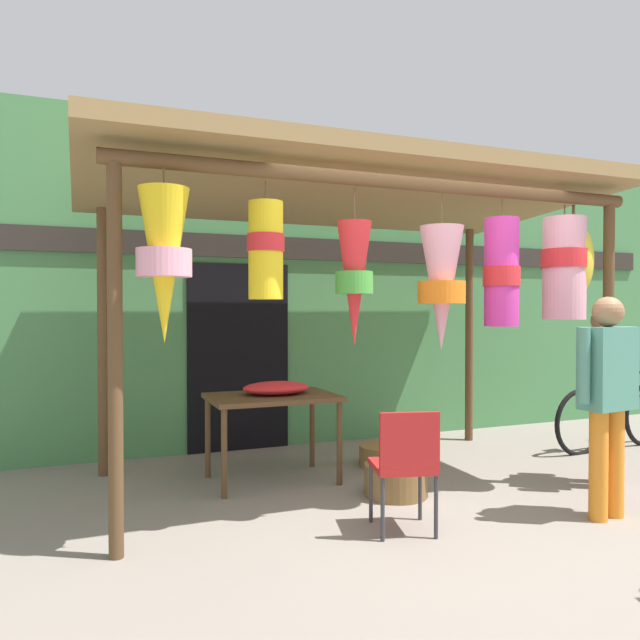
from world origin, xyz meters
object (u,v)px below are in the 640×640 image
wicker_basket_by_table (385,455)px  vendor_in_orange (603,382)px  display_table (272,405)px  wicker_basket_spare (396,480)px  folding_chair (405,460)px  parked_bicycle (614,417)px  flower_heap_on_table (278,388)px  customer_foreground (607,388)px

wicker_basket_by_table → vendor_in_orange: vendor_in_orange is taller
display_table → wicker_basket_spare: 1.24m
vendor_in_orange → folding_chair: bearing=-170.3°
display_table → folding_chair: bearing=-73.5°
folding_chair → parked_bicycle: (3.34, 1.32, -0.16)m
vendor_in_orange → display_table: bearing=155.9°
wicker_basket_spare → display_table: bearing=136.2°
flower_heap_on_table → wicker_basket_by_table: 1.33m
vendor_in_orange → customer_foreground: bearing=-135.2°
display_table → flower_heap_on_table: bearing=20.8°
parked_bicycle → wicker_basket_by_table: bearing=173.1°
display_table → vendor_in_orange: vendor_in_orange is taller
wicker_basket_by_table → vendor_in_orange: 2.07m
wicker_basket_spare → parked_bicycle: parked_bicycle is taller
folding_chair → wicker_basket_by_table: 1.83m
wicker_basket_by_table → parked_bicycle: size_ratio=0.28×
wicker_basket_by_table → wicker_basket_spare: wicker_basket_spare is taller
wicker_basket_spare → customer_foreground: customer_foreground is taller
flower_heap_on_table → wicker_basket_by_table: (1.11, 0.08, -0.72)m
customer_foreground → folding_chair: bearing=169.7°
flower_heap_on_table → folding_chair: bearing=-75.8°
folding_chair → vendor_in_orange: (2.15, 0.37, 0.38)m
display_table → wicker_basket_by_table: size_ratio=2.22×
flower_heap_on_table → wicker_basket_spare: 1.29m
parked_bicycle → vendor_in_orange: (-1.18, -0.95, 0.54)m
vendor_in_orange → wicker_basket_by_table: bearing=138.5°
customer_foreground → wicker_basket_by_table: bearing=112.5°
customer_foreground → flower_heap_on_table: bearing=136.1°
flower_heap_on_table → parked_bicycle: bearing=-3.7°
folding_chair → wicker_basket_by_table: bearing=66.3°
flower_heap_on_table → wicker_basket_by_table: flower_heap_on_table is taller
display_table → vendor_in_orange: 2.86m
parked_bicycle → customer_foreground: 2.50m
wicker_basket_by_table → wicker_basket_spare: (-0.37, -0.87, 0.03)m
flower_heap_on_table → parked_bicycle: 3.77m
folding_chair → customer_foreground: (1.51, -0.27, 0.44)m
wicker_basket_by_table → parked_bicycle: bearing=-6.9°
wicker_basket_spare → customer_foreground: (1.16, -1.04, 0.81)m
folding_chair → customer_foreground: size_ratio=0.52×
flower_heap_on_table → folding_chair: 1.64m
display_table → folding_chair: 1.61m
display_table → parked_bicycle: (3.79, -0.22, -0.32)m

